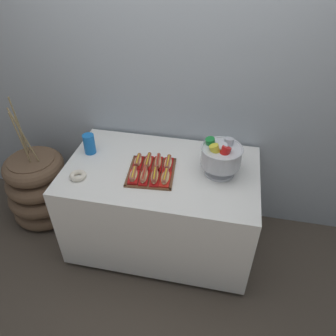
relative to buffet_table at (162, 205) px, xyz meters
name	(u,v)px	position (x,y,z in m)	size (l,w,h in m)	color
ground_plane	(162,238)	(0.00, 0.00, -0.41)	(10.00, 10.00, 0.00)	#4C4238
back_wall	(175,75)	(0.00, 0.50, 0.89)	(6.00, 0.10, 2.60)	#9EA8B2
buffet_table	(162,205)	(0.00, 0.00, 0.00)	(1.43, 0.87, 0.78)	white
floor_vase	(40,188)	(-1.14, 0.09, -0.10)	(0.59, 0.59, 1.19)	brown
serving_tray	(151,172)	(-0.06, -0.06, 0.38)	(0.36, 0.39, 0.01)	brown
hot_dog_0	(134,175)	(-0.16, -0.15, 0.41)	(0.09, 0.16, 0.06)	red
hot_dog_1	(144,176)	(-0.09, -0.15, 0.40)	(0.08, 0.18, 0.06)	#B21414
hot_dog_2	(155,176)	(-0.01, -0.14, 0.41)	(0.09, 0.18, 0.06)	#B21414
hot_dog_3	(165,178)	(0.06, -0.13, 0.41)	(0.08, 0.17, 0.06)	red
hot_dog_4	(138,161)	(-0.18, 0.01, 0.40)	(0.08, 0.16, 0.06)	#B21414
hot_dog_5	(148,162)	(-0.10, 0.02, 0.41)	(0.08, 0.18, 0.06)	red
hot_dog_6	(158,163)	(-0.03, 0.02, 0.41)	(0.08, 0.19, 0.06)	#B21414
hot_dog_7	(168,164)	(0.05, 0.03, 0.40)	(0.08, 0.18, 0.06)	#B21414
punch_bowl	(221,156)	(0.42, 0.04, 0.52)	(0.29, 0.29, 0.27)	silver
cup_stack	(89,144)	(-0.59, 0.09, 0.45)	(0.09, 0.09, 0.16)	blue
donut	(78,176)	(-0.55, -0.22, 0.39)	(0.12, 0.12, 0.04)	silver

